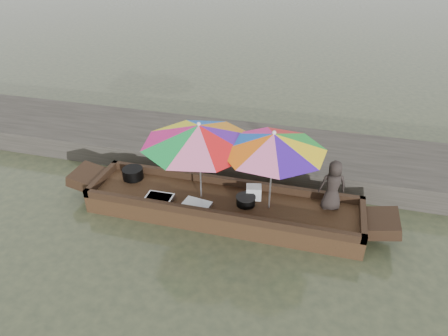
% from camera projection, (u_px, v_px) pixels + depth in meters
% --- Properties ---
extents(water, '(80.00, 80.00, 0.00)m').
position_uv_depth(water, '(223.00, 215.00, 7.68)').
color(water, '#353D2B').
rests_on(water, ground).
extents(dock, '(22.00, 2.20, 0.50)m').
position_uv_depth(dock, '(247.00, 151.00, 9.37)').
color(dock, '#2D2B26').
rests_on(dock, ground).
extents(boat_hull, '(5.14, 1.20, 0.35)m').
position_uv_depth(boat_hull, '(223.00, 208.00, 7.59)').
color(boat_hull, black).
rests_on(boat_hull, water).
extents(cooking_pot, '(0.42, 0.42, 0.22)m').
position_uv_depth(cooking_pot, '(133.00, 173.00, 8.11)').
color(cooking_pot, black).
rests_on(cooking_pot, boat_hull).
extents(tray_crayfish, '(0.52, 0.36, 0.09)m').
position_uv_depth(tray_crayfish, '(159.00, 199.00, 7.46)').
color(tray_crayfish, silver).
rests_on(tray_crayfish, boat_hull).
extents(tray_scallop, '(0.56, 0.43, 0.06)m').
position_uv_depth(tray_scallop, '(196.00, 205.00, 7.31)').
color(tray_scallop, silver).
rests_on(tray_scallop, boat_hull).
extents(charcoal_grill, '(0.35, 0.35, 0.16)m').
position_uv_depth(charcoal_grill, '(246.00, 201.00, 7.34)').
color(charcoal_grill, black).
rests_on(charcoal_grill, boat_hull).
extents(supply_bag, '(0.32, 0.27, 0.26)m').
position_uv_depth(supply_bag, '(254.00, 192.00, 7.50)').
color(supply_bag, silver).
rests_on(supply_bag, boat_hull).
extents(vendor, '(0.54, 0.41, 0.97)m').
position_uv_depth(vendor, '(333.00, 185.00, 7.05)').
color(vendor, black).
rests_on(vendor, boat_hull).
extents(umbrella_bow, '(2.47, 2.47, 1.55)m').
position_uv_depth(umbrella_bow, '(200.00, 162.00, 7.19)').
color(umbrella_bow, '#5414A5').
rests_on(umbrella_bow, boat_hull).
extents(umbrella_stern, '(2.25, 2.25, 1.55)m').
position_uv_depth(umbrella_stern, '(271.00, 171.00, 6.90)').
color(umbrella_stern, green).
rests_on(umbrella_stern, boat_hull).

